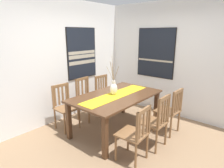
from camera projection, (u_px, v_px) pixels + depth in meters
ground_plane at (127, 144)px, 3.53m from camera, size 6.40×6.40×0.03m
wall_back at (62, 61)px, 4.35m from camera, size 6.40×0.12×2.70m
wall_side at (175, 60)px, 4.54m from camera, size 0.12×6.40×2.70m
dining_table at (116, 100)px, 3.85m from camera, size 1.83×1.09×0.77m
table_runner at (116, 95)px, 3.82m from camera, size 1.69×0.36×0.01m
centerpiece_vase at (114, 88)px, 3.81m from camera, size 0.19×0.19×0.77m
chair_0 at (87, 98)px, 4.48m from camera, size 0.44×0.44×0.97m
chair_1 at (156, 121)px, 3.31m from camera, size 0.42×0.42×0.97m
chair_2 at (105, 93)px, 4.88m from camera, size 0.45×0.45×0.93m
chair_3 at (170, 110)px, 3.80m from camera, size 0.43×0.43×0.93m
chair_4 at (65, 106)px, 4.01m from camera, size 0.44×0.44×0.94m
chair_5 at (135, 133)px, 2.93m from camera, size 0.45×0.45×0.93m
painting_on_back_wall at (82, 53)px, 4.67m from camera, size 0.88×0.05×1.21m
painting_on_side_wall at (156, 53)px, 4.76m from camera, size 0.05×1.00×1.21m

